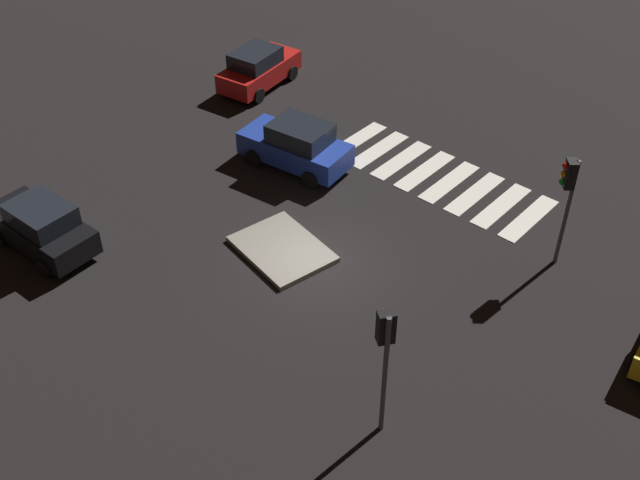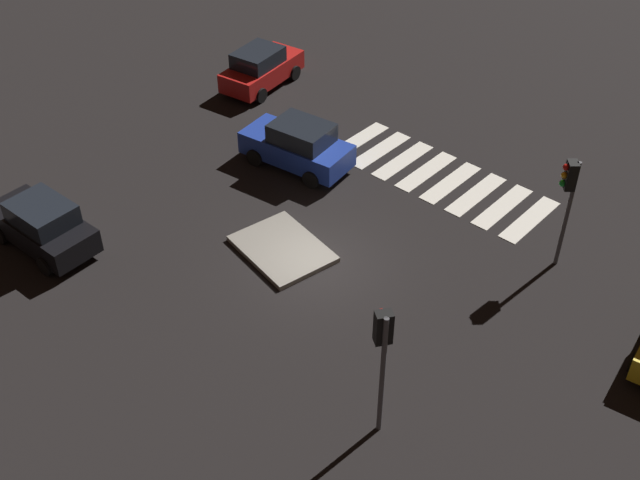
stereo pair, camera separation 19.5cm
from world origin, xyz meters
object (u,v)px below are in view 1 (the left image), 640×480
(traffic_island, at_px, (282,249))
(car_black, at_px, (41,226))
(car_blue, at_px, (296,145))
(car_red, at_px, (258,68))
(traffic_light_west, at_px, (385,343))
(traffic_light_south, at_px, (568,187))

(traffic_island, distance_m, car_black, 8.20)
(car_blue, bearing_deg, car_red, -40.30)
(traffic_island, height_order, car_blue, car_blue)
(traffic_island, bearing_deg, car_blue, -52.62)
(car_blue, bearing_deg, traffic_light_west, 135.24)
(car_black, relative_size, car_blue, 0.94)
(traffic_island, distance_m, traffic_light_south, 9.58)
(car_blue, height_order, car_red, car_blue)
(car_red, bearing_deg, traffic_island, -139.52)
(car_blue, relative_size, traffic_light_west, 1.10)
(traffic_island, height_order, car_red, car_red)
(traffic_island, xyz_separation_m, car_black, (6.26, 5.23, 0.82))
(traffic_light_west, relative_size, traffic_light_south, 1.02)
(car_blue, distance_m, car_red, 6.81)
(car_red, height_order, traffic_light_west, traffic_light_west)
(car_black, xyz_separation_m, traffic_light_south, (-13.44, -10.82, 2.17))
(traffic_island, bearing_deg, traffic_light_south, -142.11)
(traffic_island, xyz_separation_m, car_red, (8.94, -7.89, 0.81))
(car_blue, distance_m, traffic_light_south, 10.71)
(car_blue, height_order, traffic_light_west, traffic_light_west)
(car_red, bearing_deg, car_black, -176.55)
(car_black, height_order, car_red, car_black)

